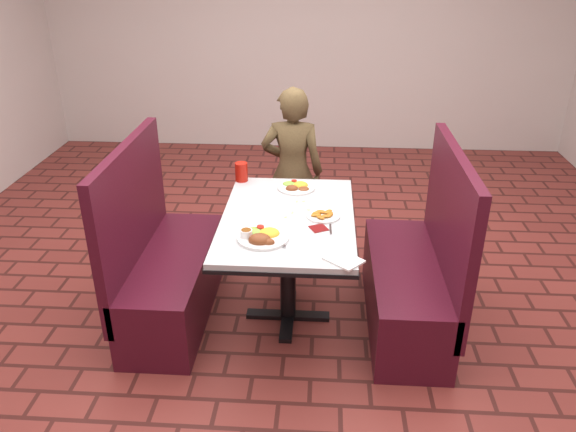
% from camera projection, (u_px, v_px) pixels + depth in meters
% --- Properties ---
extents(room, '(7.00, 7.04, 2.82)m').
position_uv_depth(room, '(288.00, 14.00, 2.90)').
color(room, maroon).
rests_on(room, ground).
extents(dining_table, '(0.81, 1.21, 0.75)m').
position_uv_depth(dining_table, '(288.00, 230.00, 3.45)').
color(dining_table, silver).
rests_on(dining_table, ground).
extents(booth_bench_left, '(0.47, 1.20, 1.17)m').
position_uv_depth(booth_bench_left, '(165.00, 271.00, 3.64)').
color(booth_bench_left, '#4A1020').
rests_on(booth_bench_left, ground).
extents(booth_bench_right, '(0.47, 1.20, 1.17)m').
position_uv_depth(booth_bench_right, '(414.00, 279.00, 3.55)').
color(booth_bench_right, '#4A1020').
rests_on(booth_bench_right, ground).
extents(diner_person, '(0.49, 0.33, 1.32)m').
position_uv_depth(diner_person, '(292.00, 171.00, 4.32)').
color(diner_person, brown).
rests_on(diner_person, ground).
extents(near_dinner_plate, '(0.29, 0.29, 0.09)m').
position_uv_depth(near_dinner_plate, '(262.00, 234.00, 3.13)').
color(near_dinner_plate, white).
rests_on(near_dinner_plate, dining_table).
extents(far_dinner_plate, '(0.25, 0.25, 0.06)m').
position_uv_depth(far_dinner_plate, '(296.00, 185.00, 3.78)').
color(far_dinner_plate, white).
rests_on(far_dinner_plate, dining_table).
extents(plantain_plate, '(0.20, 0.20, 0.03)m').
position_uv_depth(plantain_plate, '(323.00, 215.00, 3.39)').
color(plantain_plate, white).
rests_on(plantain_plate, dining_table).
extents(maroon_napkin, '(0.13, 0.13, 0.00)m').
position_uv_depth(maroon_napkin, '(319.00, 228.00, 3.26)').
color(maroon_napkin, '#640F0F').
rests_on(maroon_napkin, dining_table).
extents(spoon_utensil, '(0.01, 0.14, 0.00)m').
position_uv_depth(spoon_utensil, '(331.00, 229.00, 3.24)').
color(spoon_utensil, silver).
rests_on(spoon_utensil, dining_table).
extents(red_tumbler, '(0.09, 0.09, 0.13)m').
position_uv_depth(red_tumbler, '(241.00, 172.00, 3.89)').
color(red_tumbler, '#AF150B').
rests_on(red_tumbler, dining_table).
extents(paper_napkin, '(0.23, 0.23, 0.01)m').
position_uv_depth(paper_napkin, '(344.00, 260.00, 2.93)').
color(paper_napkin, white).
rests_on(paper_napkin, dining_table).
extents(knife_utensil, '(0.09, 0.17, 0.00)m').
position_uv_depth(knife_utensil, '(279.00, 239.00, 3.12)').
color(knife_utensil, silver).
rests_on(knife_utensil, dining_table).
extents(fork_utensil, '(0.05, 0.13, 0.00)m').
position_uv_depth(fork_utensil, '(271.00, 243.00, 3.08)').
color(fork_utensil, silver).
rests_on(fork_utensil, dining_table).
extents(lettuce_shreds, '(0.28, 0.32, 0.00)m').
position_uv_depth(lettuce_shreds, '(295.00, 212.00, 3.46)').
color(lettuce_shreds, '#99D153').
rests_on(lettuce_shreds, dining_table).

